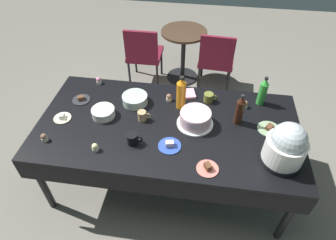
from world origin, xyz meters
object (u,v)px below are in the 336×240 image
(cupcake_lemon, at_px, (99,80))
(soda_bottle_orange_juice, at_px, (181,93))
(dessert_plate_cobalt, at_px, (170,145))
(cupcake_vanilla, at_px, (95,147))
(frosted_layer_cake, at_px, (195,118))
(cupcake_rose, at_px, (169,97))
(glass_salad_bowl, at_px, (135,99))
(cupcake_mint, at_px, (44,137))
(slow_cooker, at_px, (286,146))
(dessert_plate_charcoal, at_px, (81,99))
(maroon_chair_right, at_px, (216,58))
(soda_bottle_cola, at_px, (240,110))
(dessert_plate_cream, at_px, (62,117))
(potluck_table, at_px, (168,129))
(ceramic_snack_bowl, at_px, (103,112))
(round_cafe_table, at_px, (183,46))
(soda_bottle_lime_soda, at_px, (263,92))
(coffee_mug_black, at_px, (133,139))
(dessert_plate_sage, at_px, (269,129))
(coffee_mug_tan, at_px, (142,116))
(dessert_plate_coral, at_px, (208,168))
(coffee_mug_olive, at_px, (209,97))
(cupcake_berry, at_px, (245,104))

(cupcake_lemon, xyz_separation_m, soda_bottle_orange_juice, (0.84, -0.24, 0.12))
(dessert_plate_cobalt, bearing_deg, cupcake_vanilla, -167.64)
(soda_bottle_orange_juice, bearing_deg, cupcake_vanilla, -134.31)
(dessert_plate_cobalt, height_order, cupcake_lemon, cupcake_lemon)
(frosted_layer_cake, bearing_deg, cupcake_rose, 133.16)
(glass_salad_bowl, bearing_deg, cupcake_mint, -137.22)
(slow_cooker, distance_m, dessert_plate_charcoal, 1.78)
(maroon_chair_right, bearing_deg, cupcake_mint, -125.56)
(cupcake_lemon, distance_m, soda_bottle_cola, 1.38)
(dessert_plate_cream, distance_m, cupcake_rose, 0.95)
(potluck_table, bearing_deg, dessert_plate_cobalt, -78.68)
(cupcake_mint, bearing_deg, slow_cooker, 1.77)
(ceramic_snack_bowl, height_order, round_cafe_table, ceramic_snack_bowl)
(dessert_plate_cobalt, distance_m, maroon_chair_right, 1.84)
(soda_bottle_lime_soda, bearing_deg, dessert_plate_charcoal, -173.07)
(glass_salad_bowl, bearing_deg, coffee_mug_black, -78.98)
(dessert_plate_sage, distance_m, round_cafe_table, 1.94)
(ceramic_snack_bowl, xyz_separation_m, coffee_mug_tan, (0.34, 0.00, 0.01))
(glass_salad_bowl, relative_size, soda_bottle_cola, 0.79)
(dessert_plate_charcoal, bearing_deg, soda_bottle_lime_soda, 6.93)
(dessert_plate_sage, height_order, dessert_plate_coral, dessert_plate_coral)
(frosted_layer_cake, xyz_separation_m, dessert_plate_sage, (0.61, 0.02, -0.05))
(glass_salad_bowl, xyz_separation_m, cupcake_lemon, (-0.42, 0.24, -0.01))
(dessert_plate_cream, bearing_deg, cupcake_mint, -97.12)
(soda_bottle_lime_soda, bearing_deg, cupcake_lemon, 177.00)
(frosted_layer_cake, relative_size, round_cafe_table, 0.43)
(potluck_table, relative_size, round_cafe_table, 3.06)
(glass_salad_bowl, distance_m, coffee_mug_olive, 0.67)
(coffee_mug_black, xyz_separation_m, round_cafe_table, (0.19, 2.02, -0.30))
(soda_bottle_lime_soda, bearing_deg, round_cafe_table, 121.32)
(slow_cooker, xyz_separation_m, cupcake_berry, (-0.23, 0.58, -0.13))
(dessert_plate_coral, xyz_separation_m, soda_bottle_cola, (0.22, 0.53, 0.12))
(frosted_layer_cake, height_order, dessert_plate_cream, frosted_layer_cake)
(round_cafe_table, bearing_deg, ceramic_snack_bowl, -106.52)
(glass_salad_bowl, distance_m, dessert_plate_sage, 1.18)
(cupcake_rose, height_order, soda_bottle_lime_soda, soda_bottle_lime_soda)
(maroon_chair_right, bearing_deg, glass_salad_bowl, -119.21)
(cupcake_lemon, relative_size, round_cafe_table, 0.09)
(dessert_plate_coral, bearing_deg, soda_bottle_orange_juice, 112.40)
(dessert_plate_coral, distance_m, soda_bottle_cola, 0.59)
(dessert_plate_cobalt, distance_m, cupcake_mint, 0.99)
(dessert_plate_cream, distance_m, cupcake_vanilla, 0.50)
(ceramic_snack_bowl, height_order, maroon_chair_right, maroon_chair_right)
(dessert_plate_charcoal, bearing_deg, coffee_mug_olive, 7.82)
(dessert_plate_cobalt, relative_size, soda_bottle_cola, 0.63)
(cupcake_vanilla, bearing_deg, dessert_plate_coral, -3.65)
(coffee_mug_black, relative_size, round_cafe_table, 0.18)
(potluck_table, xyz_separation_m, dessert_plate_cream, (-0.91, -0.06, 0.07))
(dessert_plate_charcoal, distance_m, cupcake_mint, 0.53)
(cupcake_mint, relative_size, soda_bottle_orange_juice, 0.21)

